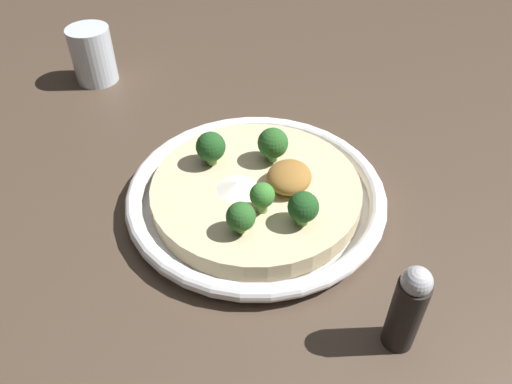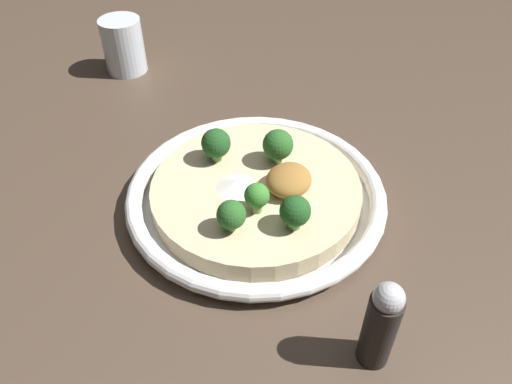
# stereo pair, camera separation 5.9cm
# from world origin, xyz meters

# --- Properties ---
(ground_plane) EXTENTS (6.00, 6.00, 0.00)m
(ground_plane) POSITION_xyz_m (0.00, 0.00, 0.00)
(ground_plane) COLOR #47382B
(risotto_bowl) EXTENTS (0.31, 0.31, 0.03)m
(risotto_bowl) POSITION_xyz_m (0.00, 0.00, 0.02)
(risotto_bowl) COLOR white
(risotto_bowl) RESTS_ON ground_plane
(cheese_sprinkle) EXTENTS (0.05, 0.05, 0.01)m
(cheese_sprinkle) POSITION_xyz_m (-0.01, 0.02, 0.04)
(cheese_sprinkle) COLOR white
(cheese_sprinkle) RESTS_ON risotto_bowl
(crispy_onion_garnish) EXTENTS (0.06, 0.05, 0.03)m
(crispy_onion_garnish) POSITION_xyz_m (0.01, -0.04, 0.05)
(crispy_onion_garnish) COLOR olive
(crispy_onion_garnish) RESTS_ON risotto_bowl
(broccoli_front_right) EXTENTS (0.04, 0.04, 0.04)m
(broccoli_front_right) POSITION_xyz_m (0.05, -0.01, 0.06)
(broccoli_front_right) COLOR #668E47
(broccoli_front_right) RESTS_ON risotto_bowl
(broccoli_back) EXTENTS (0.04, 0.04, 0.04)m
(broccoli_back) POSITION_xyz_m (0.02, 0.06, 0.06)
(broccoli_back) COLOR #668E47
(broccoli_back) RESTS_ON risotto_bowl
(broccoli_front) EXTENTS (0.03, 0.03, 0.04)m
(broccoli_front) POSITION_xyz_m (-0.04, -0.07, 0.05)
(broccoli_front) COLOR #759E4C
(broccoli_front) RESTS_ON risotto_bowl
(broccoli_left) EXTENTS (0.03, 0.03, 0.04)m
(broccoli_left) POSITION_xyz_m (-0.08, -0.01, 0.05)
(broccoli_left) COLOR #84A856
(broccoli_left) RESTS_ON risotto_bowl
(broccoli_front_left) EXTENTS (0.03, 0.03, 0.04)m
(broccoli_front_left) POSITION_xyz_m (-0.04, -0.02, 0.05)
(broccoli_front_left) COLOR #759E4C
(broccoli_front_left) RESTS_ON risotto_bowl
(drinking_glass) EXTENTS (0.07, 0.07, 0.09)m
(drinking_glass) POSITION_xyz_m (0.21, 0.34, 0.04)
(drinking_glass) COLOR silver
(drinking_glass) RESTS_ON ground_plane
(pepper_shaker) EXTENTS (0.03, 0.03, 0.10)m
(pepper_shaker) POSITION_xyz_m (-0.14, -0.18, 0.05)
(pepper_shaker) COLOR black
(pepper_shaker) RESTS_ON ground_plane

